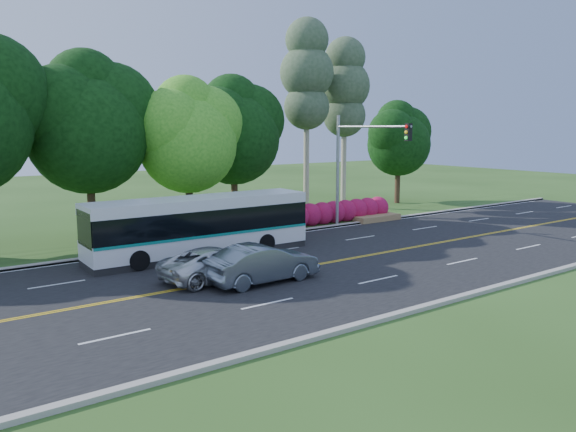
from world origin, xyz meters
TOP-DOWN VIEW (x-y plane):
  - ground at (0.00, 0.00)m, footprint 120.00×120.00m
  - road at (0.00, 0.00)m, footprint 60.00×14.00m
  - curb_north at (0.00, 7.15)m, footprint 60.00×0.30m
  - curb_south at (0.00, -7.15)m, footprint 60.00×0.30m
  - grass_verge at (0.00, 9.00)m, footprint 60.00×4.00m
  - lane_markings at (-0.09, 0.00)m, footprint 57.60×13.82m
  - tree_row at (-5.15, 12.13)m, footprint 44.70×9.10m
  - bougainvillea_hedge at (7.18, 8.15)m, footprint 9.50×2.25m
  - traffic_signal at (6.49, 5.40)m, footprint 0.42×6.10m
  - transit_bus at (-4.47, 4.75)m, footprint 11.08×2.53m
  - sedan at (-4.62, -1.03)m, footprint 4.76×1.75m
  - suv at (-5.87, 0.50)m, footprint 5.04×2.74m

SIDE VIEW (x-z plane):
  - ground at x=0.00m, z-range 0.00..0.00m
  - road at x=0.00m, z-range 0.00..0.02m
  - lane_markings at x=-0.09m, z-range 0.02..0.02m
  - grass_verge at x=0.00m, z-range 0.00..0.10m
  - curb_north at x=0.00m, z-range 0.00..0.15m
  - curb_south at x=0.00m, z-range 0.00..0.15m
  - suv at x=-5.87m, z-range 0.02..1.36m
  - bougainvillea_hedge at x=7.18m, z-range -0.03..1.47m
  - sedan at x=-4.62m, z-range 0.02..1.58m
  - transit_bus at x=-4.47m, z-range 0.01..2.90m
  - traffic_signal at x=6.49m, z-range 1.17..8.17m
  - tree_row at x=-5.15m, z-range -0.19..13.65m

